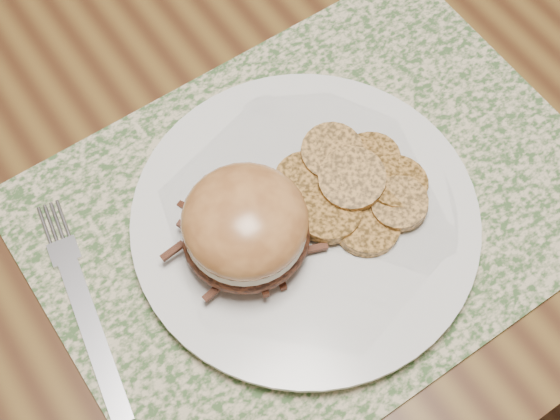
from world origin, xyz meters
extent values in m
plane|color=#57321E|center=(0.00, 0.00, 0.00)|extent=(3.50, 3.50, 0.00)
cube|color=#3B5A2E|center=(-0.11, -0.22, 0.75)|extent=(0.45, 0.33, 0.00)
cylinder|color=silver|center=(-0.13, -0.23, 0.76)|extent=(0.26, 0.26, 0.02)
ellipsoid|color=black|center=(-0.18, -0.23, 0.79)|extent=(0.12, 0.12, 0.04)
cylinder|color=beige|center=(-0.18, -0.23, 0.81)|extent=(0.12, 0.12, 0.01)
ellipsoid|color=#B0703A|center=(-0.18, -0.23, 0.82)|extent=(0.12, 0.12, 0.05)
cylinder|color=#B07733|center=(-0.11, -0.21, 0.77)|extent=(0.06, 0.06, 0.01)
cylinder|color=#B07733|center=(-0.08, -0.20, 0.78)|extent=(0.06, 0.06, 0.02)
cylinder|color=#B07733|center=(-0.06, -0.22, 0.77)|extent=(0.05, 0.05, 0.02)
cylinder|color=#B07733|center=(-0.11, -0.24, 0.78)|extent=(0.07, 0.07, 0.02)
cylinder|color=#B07733|center=(-0.08, -0.23, 0.79)|extent=(0.08, 0.08, 0.02)
cylinder|color=#B07733|center=(-0.05, -0.25, 0.78)|extent=(0.07, 0.07, 0.02)
cylinder|color=#B07733|center=(-0.09, -0.26, 0.77)|extent=(0.05, 0.05, 0.01)
cylinder|color=#B07733|center=(-0.06, -0.27, 0.78)|extent=(0.06, 0.06, 0.02)
cube|color=#BCBBC3|center=(-0.31, -0.22, 0.76)|extent=(0.04, 0.14, 0.00)
cube|color=#BCBBC3|center=(-0.30, -0.14, 0.76)|extent=(0.03, 0.02, 0.00)
camera|label=1|loc=(-0.30, -0.44, 1.32)|focal=50.00mm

